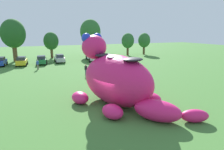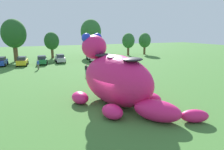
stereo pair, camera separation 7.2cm
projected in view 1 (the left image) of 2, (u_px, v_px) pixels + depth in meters
ground_plane at (112, 109)px, 17.10m from camera, size 160.00×160.00×0.00m
giant_inflatable_creature at (117, 79)px, 17.82m from camera, size 8.77×11.31×6.31m
car_blue at (0, 62)px, 37.78m from camera, size 2.25×4.25×1.72m
car_yellow at (22, 61)px, 38.32m from camera, size 2.25×4.25×1.72m
car_green at (42, 60)px, 39.78m from camera, size 2.29×4.27×1.72m
car_silver at (59, 58)px, 42.19m from camera, size 1.98×4.12×1.72m
box_truck at (93, 54)px, 44.36m from camera, size 3.05×6.61×2.95m
tree_mid_left at (13, 34)px, 42.72m from camera, size 5.09×5.09×9.04m
tree_centre_left at (51, 41)px, 48.27m from camera, size 3.54×3.54×6.28m
tree_centre at (90, 32)px, 53.10m from camera, size 5.40×5.40×9.58m
tree_centre_right at (128, 41)px, 53.91m from camera, size 3.37×3.37×5.99m
tree_mid_right at (144, 40)px, 56.14m from camera, size 3.37×3.37×5.99m
spectator_near_inflatable at (86, 70)px, 29.76m from camera, size 0.38×0.26×1.71m
spectator_mid_field at (38, 65)px, 34.47m from camera, size 0.38×0.26×1.71m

